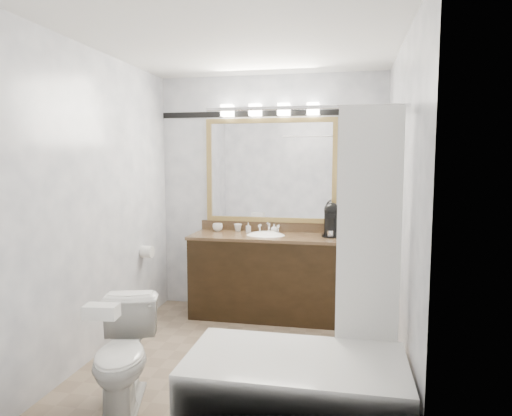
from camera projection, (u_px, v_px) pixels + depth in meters
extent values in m
cube|color=gray|center=(244.00, 357.00, 3.75)|extent=(2.40, 2.60, 0.01)
cube|color=white|center=(243.00, 43.00, 3.49)|extent=(2.40, 2.60, 0.01)
cube|color=white|center=(271.00, 194.00, 4.89)|extent=(2.40, 0.01, 2.50)
cube|color=white|center=(186.00, 231.00, 2.35)|extent=(2.40, 0.01, 2.50)
cube|color=white|center=(105.00, 203.00, 3.86)|extent=(0.01, 2.60, 2.50)
cube|color=white|center=(401.00, 209.00, 3.38)|extent=(0.01, 2.60, 2.50)
cube|color=black|center=(266.00, 277.00, 4.70)|extent=(1.50, 0.55, 0.82)
cube|color=brown|center=(266.00, 237.00, 4.65)|extent=(1.53, 0.58, 0.03)
cube|color=brown|center=(270.00, 226.00, 4.91)|extent=(1.53, 0.03, 0.10)
ellipsoid|color=white|center=(266.00, 238.00, 4.65)|extent=(0.44, 0.34, 0.14)
cube|color=#AB8C4D|center=(270.00, 121.00, 4.78)|extent=(1.40, 0.04, 0.05)
cube|color=#AB8C4D|center=(270.00, 220.00, 4.90)|extent=(1.40, 0.04, 0.05)
cube|color=#AB8C4D|center=(209.00, 170.00, 4.97)|extent=(0.05, 0.04, 1.00)
cube|color=#AB8C4D|center=(335.00, 171.00, 4.71)|extent=(0.05, 0.04, 1.00)
cube|color=white|center=(270.00, 171.00, 4.84)|extent=(1.30, 0.01, 1.00)
cube|color=silver|center=(270.00, 108.00, 4.76)|extent=(0.90, 0.05, 0.03)
cube|color=white|center=(227.00, 111.00, 4.80)|extent=(0.12, 0.12, 0.12)
cube|color=white|center=(255.00, 110.00, 4.74)|extent=(0.12, 0.12, 0.12)
cube|color=white|center=(284.00, 109.00, 4.68)|extent=(0.12, 0.12, 0.12)
cube|color=white|center=(313.00, 109.00, 4.63)|extent=(0.12, 0.12, 0.12)
cube|color=black|center=(271.00, 113.00, 4.79)|extent=(2.40, 0.01, 0.06)
cube|color=white|center=(295.00, 393.00, 2.73)|extent=(1.30, 0.72, 0.45)
cylinder|color=silver|center=(304.00, 107.00, 2.91)|extent=(1.30, 0.02, 0.02)
cube|color=white|center=(369.00, 229.00, 2.90)|extent=(0.40, 0.04, 1.55)
cylinder|color=white|center=(147.00, 252.00, 4.55)|extent=(0.11, 0.12, 0.12)
imported|color=white|center=(124.00, 355.00, 2.99)|extent=(0.55, 0.75, 0.68)
cube|color=white|center=(101.00, 311.00, 2.70)|extent=(0.21, 0.13, 0.08)
cylinder|color=black|center=(330.00, 236.00, 4.54)|extent=(0.18, 0.18, 0.02)
cylinder|color=black|center=(331.00, 223.00, 4.58)|extent=(0.15, 0.15, 0.25)
sphere|color=black|center=(332.00, 210.00, 4.57)|extent=(0.15, 0.15, 0.15)
cube|color=black|center=(331.00, 215.00, 4.50)|extent=(0.10, 0.10, 0.05)
cylinder|color=silver|center=(330.00, 233.00, 4.52)|extent=(0.06, 0.06, 0.06)
imported|color=white|center=(218.00, 227.00, 4.90)|extent=(0.13, 0.13, 0.08)
imported|color=white|center=(238.00, 227.00, 4.91)|extent=(0.10, 0.10, 0.08)
imported|color=white|center=(248.00, 228.00, 4.82)|extent=(0.06, 0.06, 0.10)
imported|color=white|center=(274.00, 228.00, 4.80)|extent=(0.08, 0.08, 0.09)
cube|color=beige|center=(271.00, 232.00, 4.76)|extent=(0.08, 0.05, 0.03)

